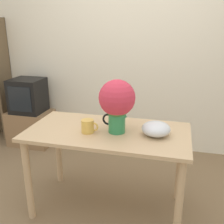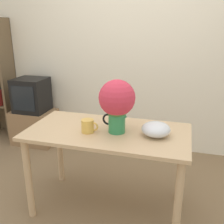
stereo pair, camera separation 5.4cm
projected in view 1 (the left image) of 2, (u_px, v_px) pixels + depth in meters
ground_plane at (99, 223)px, 2.23m from camera, size 12.00×12.00×0.00m
wall_back at (135, 50)px, 3.29m from camera, size 8.00×0.05×2.60m
table at (108, 143)px, 2.22m from camera, size 1.35×0.70×0.77m
flower_vase at (117, 102)px, 2.07m from camera, size 0.29×0.29×0.44m
coffee_mug at (88, 126)px, 2.13m from camera, size 0.14×0.10×0.11m
white_bowl at (156, 129)px, 2.07m from camera, size 0.23×0.23×0.11m
tv_stand at (31, 128)px, 3.65m from camera, size 0.58×0.40×0.47m
tv_set at (28, 96)px, 3.50m from camera, size 0.41×0.39×0.45m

